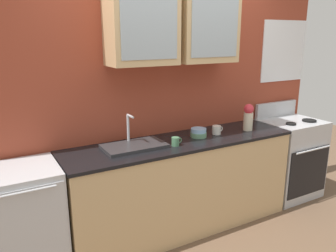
{
  "coord_description": "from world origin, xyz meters",
  "views": [
    {
      "loc": [
        -1.64,
        -2.61,
        1.89
      ],
      "look_at": [
        -0.16,
        0.0,
        1.08
      ],
      "focal_mm": 36.32,
      "sensor_mm": 36.0,
      "label": 1
    }
  ],
  "objects_px": {
    "cup_near_bowls": "(217,130)",
    "cup_near_sink": "(176,141)",
    "sink_faucet": "(134,145)",
    "dishwasher": "(23,225)",
    "stove_range": "(289,158)",
    "bowl_stack": "(198,133)",
    "vase": "(248,117)"
  },
  "relations": [
    {
      "from": "cup_near_bowls",
      "to": "dishwasher",
      "type": "height_order",
      "value": "cup_near_bowls"
    },
    {
      "from": "sink_faucet",
      "to": "bowl_stack",
      "type": "distance_m",
      "value": 0.69
    },
    {
      "from": "sink_faucet",
      "to": "vase",
      "type": "relative_size",
      "value": 1.98
    },
    {
      "from": "cup_near_bowls",
      "to": "cup_near_sink",
      "type": "bearing_deg",
      "value": -168.43
    },
    {
      "from": "stove_range",
      "to": "cup_near_sink",
      "type": "relative_size",
      "value": 10.7
    },
    {
      "from": "vase",
      "to": "bowl_stack",
      "type": "bearing_deg",
      "value": 174.6
    },
    {
      "from": "sink_faucet",
      "to": "dishwasher",
      "type": "height_order",
      "value": "sink_faucet"
    },
    {
      "from": "stove_range",
      "to": "dishwasher",
      "type": "height_order",
      "value": "stove_range"
    },
    {
      "from": "sink_faucet",
      "to": "cup_near_sink",
      "type": "distance_m",
      "value": 0.38
    },
    {
      "from": "stove_range",
      "to": "bowl_stack",
      "type": "relative_size",
      "value": 6.91
    },
    {
      "from": "bowl_stack",
      "to": "cup_near_sink",
      "type": "relative_size",
      "value": 1.55
    },
    {
      "from": "stove_range",
      "to": "dishwasher",
      "type": "relative_size",
      "value": 1.2
    },
    {
      "from": "sink_faucet",
      "to": "cup_near_bowls",
      "type": "bearing_deg",
      "value": -1.33
    },
    {
      "from": "stove_range",
      "to": "vase",
      "type": "bearing_deg",
      "value": -177.16
    },
    {
      "from": "sink_faucet",
      "to": "dishwasher",
      "type": "relative_size",
      "value": 0.6
    },
    {
      "from": "bowl_stack",
      "to": "dishwasher",
      "type": "height_order",
      "value": "bowl_stack"
    },
    {
      "from": "cup_near_bowls",
      "to": "dishwasher",
      "type": "bearing_deg",
      "value": -179.66
    },
    {
      "from": "vase",
      "to": "cup_near_sink",
      "type": "height_order",
      "value": "vase"
    },
    {
      "from": "cup_near_sink",
      "to": "dishwasher",
      "type": "relative_size",
      "value": 0.11
    },
    {
      "from": "stove_range",
      "to": "bowl_stack",
      "type": "distance_m",
      "value": 1.41
    },
    {
      "from": "sink_faucet",
      "to": "bowl_stack",
      "type": "xyz_separation_m",
      "value": [
        0.69,
        -0.01,
        0.02
      ]
    },
    {
      "from": "dishwasher",
      "to": "vase",
      "type": "bearing_deg",
      "value": -0.82
    },
    {
      "from": "stove_range",
      "to": "cup_near_sink",
      "type": "xyz_separation_m",
      "value": [
        -1.65,
        -0.11,
        0.49
      ]
    },
    {
      "from": "bowl_stack",
      "to": "sink_faucet",
      "type": "bearing_deg",
      "value": 179.28
    },
    {
      "from": "cup_near_sink",
      "to": "cup_near_bowls",
      "type": "height_order",
      "value": "cup_near_bowls"
    },
    {
      "from": "bowl_stack",
      "to": "cup_near_bowls",
      "type": "xyz_separation_m",
      "value": [
        0.21,
        -0.01,
        0.0
      ]
    },
    {
      "from": "cup_near_bowls",
      "to": "dishwasher",
      "type": "relative_size",
      "value": 0.13
    },
    {
      "from": "sink_faucet",
      "to": "bowl_stack",
      "type": "height_order",
      "value": "sink_faucet"
    },
    {
      "from": "vase",
      "to": "cup_near_bowls",
      "type": "distance_m",
      "value": 0.39
    },
    {
      "from": "cup_near_sink",
      "to": "dishwasher",
      "type": "height_order",
      "value": "cup_near_sink"
    },
    {
      "from": "cup_near_bowls",
      "to": "stove_range",
      "type": "bearing_deg",
      "value": -0.37
    },
    {
      "from": "cup_near_bowls",
      "to": "dishwasher",
      "type": "distance_m",
      "value": 1.94
    }
  ]
}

